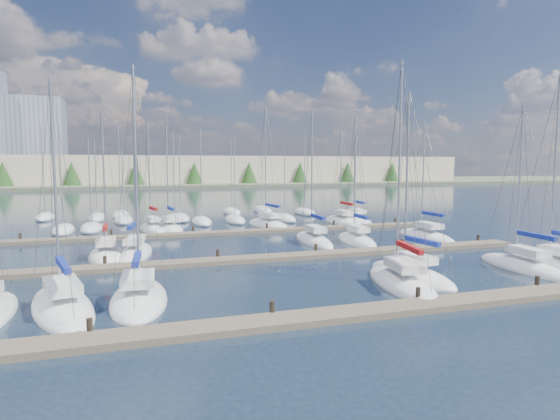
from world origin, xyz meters
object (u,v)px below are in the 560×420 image
object	(u,v)px
sailboat_o	(170,229)
sailboat_c	(139,299)
sailboat_q	(343,222)
sailboat_d	(401,283)
sailboat_l	(357,240)
sailboat_m	(426,237)
sailboat_g	(558,266)
sailboat_k	(314,240)
sailboat_f	(523,267)
sailboat_n	(152,229)
sailboat_i	(136,253)
sailboat_b	(62,307)
sailboat_r	(356,220)
sailboat_e	(411,275)
sailboat_p	(268,225)
sailboat_h	(107,256)

from	to	relation	value
sailboat_o	sailboat_c	bearing A→B (deg)	-104.88
sailboat_c	sailboat_q	xyz separation A→B (m)	(24.85, 27.08, -0.01)
sailboat_d	sailboat_l	size ratio (longest dim) A/B	1.26
sailboat_m	sailboat_g	bearing A→B (deg)	-86.88
sailboat_k	sailboat_f	distance (m)	17.68
sailboat_n	sailboat_q	world-z (taller)	sailboat_n
sailboat_i	sailboat_l	bearing A→B (deg)	12.08
sailboat_o	sailboat_l	world-z (taller)	sailboat_o
sailboat_g	sailboat_c	distance (m)	27.89
sailboat_n	sailboat_b	bearing A→B (deg)	-113.14
sailboat_g	sailboat_o	world-z (taller)	sailboat_g
sailboat_g	sailboat_m	world-z (taller)	sailboat_g
sailboat_b	sailboat_q	world-z (taller)	sailboat_q
sailboat_i	sailboat_l	world-z (taller)	sailboat_i
sailboat_r	sailboat_n	distance (m)	25.33
sailboat_d	sailboat_n	xyz separation A→B (m)	(-13.07, 28.60, 0.02)
sailboat_i	sailboat_o	xyz separation A→B (m)	(3.79, 13.60, -0.00)
sailboat_r	sailboat_k	world-z (taller)	sailboat_r
sailboat_i	sailboat_k	world-z (taller)	sailboat_i
sailboat_b	sailboat_l	xyz separation A→B (m)	(23.45, 13.78, 0.01)
sailboat_b	sailboat_f	bearing A→B (deg)	-13.33
sailboat_k	sailboat_q	distance (m)	15.23
sailboat_l	sailboat_k	bearing A→B (deg)	167.36
sailboat_k	sailboat_g	bearing A→B (deg)	-48.63
sailboat_k	sailboat_q	xyz separation A→B (m)	(8.89, 12.36, -0.02)
sailboat_e	sailboat_f	size ratio (longest dim) A/B	1.05
sailboat_d	sailboat_f	world-z (taller)	sailboat_d
sailboat_d	sailboat_l	xyz separation A→B (m)	(4.73, 14.88, -0.01)
sailboat_c	sailboat_e	world-z (taller)	sailboat_c
sailboat_p	sailboat_o	distance (m)	11.39
sailboat_d	sailboat_q	xyz separation A→B (m)	(9.80, 28.42, -0.01)
sailboat_h	sailboat_l	size ratio (longest dim) A/B	1.08
sailboat_r	sailboat_k	size ratio (longest dim) A/B	1.11
sailboat_o	sailboat_n	world-z (taller)	sailboat_o
sailboat_b	sailboat_k	size ratio (longest dim) A/B	0.94
sailboat_k	sailboat_i	bearing A→B (deg)	-170.45
sailboat_c	sailboat_r	size ratio (longest dim) A/B	0.91
sailboat_m	sailboat_f	bearing A→B (deg)	-96.73
sailboat_g	sailboat_n	xyz separation A→B (m)	(-25.90, 28.10, 0.02)
sailboat_f	sailboat_e	bearing A→B (deg)	-178.01
sailboat_e	sailboat_k	xyz separation A→B (m)	(-0.79, 14.52, 0.01)
sailboat_n	sailboat_p	bearing A→B (deg)	-12.33
sailboat_i	sailboat_r	xyz separation A→B (m)	(27.24, 15.18, -0.01)
sailboat_d	sailboat_r	bearing A→B (deg)	78.69
sailboat_b	sailboat_h	bearing A→B (deg)	69.79
sailboat_i	sailboat_g	bearing A→B (deg)	-15.73
sailboat_k	sailboat_h	bearing A→B (deg)	-170.63
sailboat_e	sailboat_i	bearing A→B (deg)	137.24
sailboat_c	sailboat_e	bearing A→B (deg)	4.92
sailboat_q	sailboat_i	bearing A→B (deg)	-149.96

